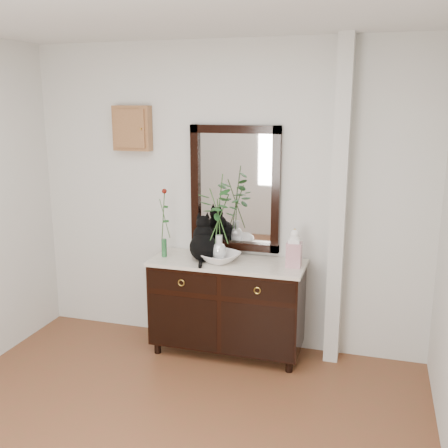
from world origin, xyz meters
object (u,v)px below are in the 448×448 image
(ginger_jar, at_px, (294,247))
(lotus_bowl, at_px, (219,257))
(cat, at_px, (203,238))
(sideboard, at_px, (227,302))

(ginger_jar, bearing_deg, lotus_bowl, -175.63)
(cat, distance_m, ginger_jar, 0.78)
(cat, relative_size, lotus_bowl, 1.15)
(lotus_bowl, bearing_deg, ginger_jar, 4.37)
(sideboard, xyz_separation_m, ginger_jar, (0.57, 0.01, 0.54))
(ginger_jar, bearing_deg, sideboard, -178.82)
(sideboard, distance_m, ginger_jar, 0.79)
(sideboard, height_order, cat, cat)
(sideboard, bearing_deg, ginger_jar, 1.18)
(sideboard, relative_size, cat, 3.46)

